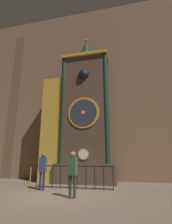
{
  "coord_description": "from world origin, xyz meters",
  "views": [
    {
      "loc": [
        3.02,
        -7.64,
        1.52
      ],
      "look_at": [
        0.26,
        3.87,
        4.68
      ],
      "focal_mm": 28.0,
      "sensor_mm": 36.0,
      "label": 1
    }
  ],
  "objects_px": {
    "clock_tower": "(79,117)",
    "visitor_far": "(73,169)",
    "stanchion_post": "(30,180)",
    "visitor_near": "(43,167)"
  },
  "relations": [
    {
      "from": "clock_tower",
      "to": "visitor_far",
      "type": "xyz_separation_m",
      "value": [
        0.99,
        -4.3,
        -3.28
      ]
    },
    {
      "from": "clock_tower",
      "to": "visitor_far",
      "type": "distance_m",
      "value": 5.5
    },
    {
      "from": "visitor_far",
      "to": "stanchion_post",
      "type": "distance_m",
      "value": 3.98
    },
    {
      "from": "visitor_near",
      "to": "clock_tower",
      "type": "bearing_deg",
      "value": 71.1
    },
    {
      "from": "clock_tower",
      "to": "visitor_far",
      "type": "height_order",
      "value": "clock_tower"
    },
    {
      "from": "clock_tower",
      "to": "visitor_near",
      "type": "distance_m",
      "value": 4.54
    },
    {
      "from": "visitor_near",
      "to": "stanchion_post",
      "type": "xyz_separation_m",
      "value": [
        -1.17,
        0.89,
        -0.75
      ]
    },
    {
      "from": "visitor_far",
      "to": "visitor_near",
      "type": "bearing_deg",
      "value": 158.85
    },
    {
      "from": "clock_tower",
      "to": "stanchion_post",
      "type": "xyz_separation_m",
      "value": [
        -2.21,
        -2.06,
        -4.04
      ]
    },
    {
      "from": "visitor_near",
      "to": "stanchion_post",
      "type": "bearing_deg",
      "value": 143.52
    }
  ]
}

